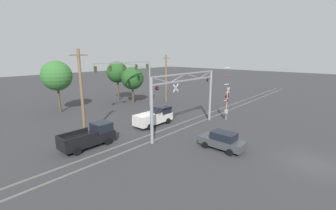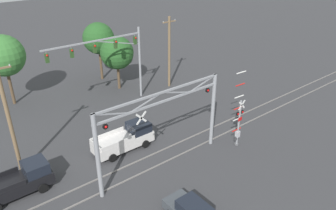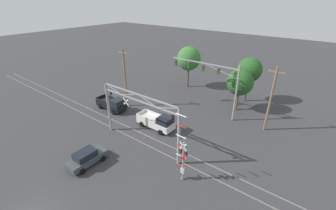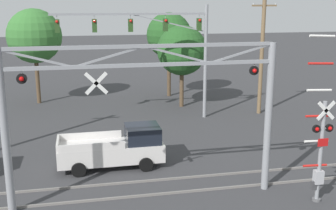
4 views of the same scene
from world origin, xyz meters
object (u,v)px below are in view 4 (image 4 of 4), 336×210
pickup_truck_lead (117,148)px  utility_pole_right (262,55)px  crossing_gantry (144,105)px  crossing_signal_mast (320,148)px  background_tree_far_right_verge (182,51)px  background_tree_beyond_span (34,36)px  background_tree_far_left_verge (169,35)px  traffic_signal_span (165,40)px

pickup_truck_lead → utility_pole_right: bearing=36.1°
crossing_gantry → crossing_signal_mast: bearing=-12.8°
crossing_gantry → background_tree_far_right_verge: 16.02m
crossing_signal_mast → pickup_truck_lead: bearing=144.3°
background_tree_beyond_span → background_tree_far_left_verge: bearing=2.2°
crossing_gantry → background_tree_far_left_verge: (5.05, 19.08, 1.17)m
background_tree_far_left_verge → background_tree_far_right_verge: (0.16, -3.93, -0.84)m
crossing_signal_mast → pickup_truck_lead: size_ratio=1.33×
crossing_signal_mast → utility_pole_right: (3.48, 13.56, 2.01)m
traffic_signal_span → pickup_truck_lead: bearing=-117.2°
crossing_signal_mast → traffic_signal_span: traffic_signal_span is taller
crossing_gantry → background_tree_beyond_span: 19.57m
pickup_truck_lead → background_tree_beyond_span: (-4.95, 14.74, 4.40)m
crossing_signal_mast → pickup_truck_lead: (-7.61, 5.46, -1.34)m
utility_pole_right → background_tree_beyond_span: bearing=157.5°
background_tree_beyond_span → background_tree_far_left_verge: 10.82m
utility_pole_right → background_tree_far_right_verge: size_ratio=1.32×
crossing_signal_mast → background_tree_far_left_verge: size_ratio=0.95×
crossing_signal_mast → utility_pole_right: bearing=75.6°
pickup_truck_lead → background_tree_far_right_verge: background_tree_far_right_verge is taller
traffic_signal_span → background_tree_far_right_verge: bearing=59.4°
crossing_gantry → background_tree_far_right_verge: (5.21, 15.15, 0.33)m
crossing_gantry → traffic_signal_span: traffic_signal_span is taller
crossing_gantry → background_tree_far_right_verge: crossing_gantry is taller
background_tree_far_right_verge → background_tree_far_left_verge: bearing=92.4°
crossing_gantry → background_tree_beyond_span: size_ratio=1.45×
utility_pole_right → crossing_signal_mast: bearing=-104.4°
crossing_signal_mast → utility_pole_right: utility_pole_right is taller
background_tree_beyond_span → background_tree_far_right_verge: background_tree_beyond_span is taller
crossing_signal_mast → pickup_truck_lead: 9.47m
crossing_signal_mast → background_tree_far_right_verge: 16.90m
crossing_signal_mast → background_tree_far_left_verge: 20.90m
traffic_signal_span → pickup_truck_lead: (-4.05, -7.89, -4.57)m
utility_pole_right → background_tree_far_left_verge: size_ratio=1.17×
background_tree_beyond_span → background_tree_far_right_verge: bearing=-17.7°
crossing_signal_mast → background_tree_far_right_verge: size_ratio=1.08×
crossing_signal_mast → background_tree_beyond_span: (-12.56, 20.21, 3.06)m
traffic_signal_span → background_tree_far_right_verge: 4.05m
crossing_gantry → background_tree_far_left_verge: 19.77m
traffic_signal_span → background_tree_far_left_verge: traffic_signal_span is taller
crossing_gantry → traffic_signal_span: 12.33m
background_tree_far_left_verge → crossing_signal_mast: bearing=-85.1°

